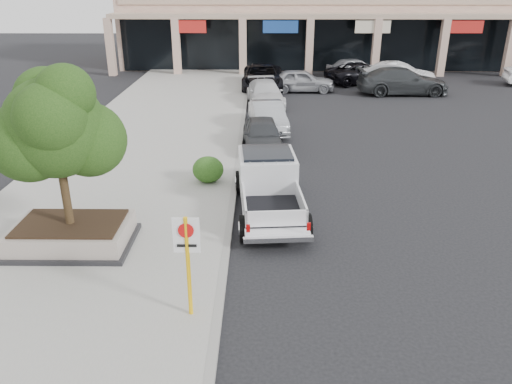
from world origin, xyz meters
TOP-DOWN VIEW (x-y plane):
  - ground at (0.00, 0.00)m, footprint 120.00×120.00m
  - sidewalk at (-5.50, 6.00)m, footprint 8.00×52.00m
  - curb at (-1.55, 6.00)m, footprint 0.20×52.00m
  - strip_mall at (8.00, 33.93)m, footprint 40.55×12.43m
  - planter at (-5.70, 0.18)m, footprint 3.20×2.20m
  - planter_tree at (-5.56, 0.33)m, footprint 2.90×2.55m
  - no_parking_sign at (-2.12, -2.81)m, footprint 0.55×0.09m
  - hedge at (-2.48, 4.80)m, footprint 1.10×0.99m
  - pickup_truck at (-0.35, 2.60)m, footprint 2.41×5.55m
  - curb_car_a at (-0.56, 8.90)m, footprint 1.88×4.11m
  - curb_car_b at (-0.29, 11.88)m, footprint 2.01×4.36m
  - curb_car_c at (-0.37, 17.35)m, footprint 2.45×4.88m
  - curb_car_d at (-0.53, 22.05)m, footprint 2.69×5.75m
  - lot_car_a at (2.00, 21.12)m, footprint 4.31×1.75m
  - lot_car_b at (8.72, 22.86)m, footprint 5.21×3.35m
  - lot_car_c at (8.41, 20.43)m, footprint 5.79×2.45m
  - lot_car_d at (6.45, 24.06)m, footprint 5.62×4.12m
  - lot_car_e at (6.37, 26.40)m, footprint 4.60×3.12m

SIDE VIEW (x-z plane):
  - ground at x=0.00m, z-range 0.00..0.00m
  - sidewalk at x=-5.50m, z-range 0.00..0.15m
  - curb at x=-1.55m, z-range 0.00..0.15m
  - planter at x=-5.70m, z-range 0.14..0.82m
  - hedge at x=-2.48m, z-range 0.15..1.08m
  - curb_car_c at x=-0.37m, z-range 0.00..1.36m
  - curb_car_a at x=-0.56m, z-range 0.00..1.36m
  - curb_car_b at x=-0.29m, z-range 0.00..1.39m
  - lot_car_d at x=6.45m, z-range 0.00..1.42m
  - lot_car_e at x=6.37m, z-range 0.00..1.46m
  - lot_car_a at x=2.00m, z-range 0.00..1.46m
  - curb_car_d at x=-0.53m, z-range 0.00..1.59m
  - lot_car_b at x=8.72m, z-range 0.00..1.62m
  - lot_car_c at x=8.41m, z-range 0.00..1.67m
  - pickup_truck at x=-0.35m, z-range 0.00..1.71m
  - no_parking_sign at x=-2.12m, z-range 0.48..2.78m
  - planter_tree at x=-5.56m, z-range 1.41..5.41m
  - strip_mall at x=8.00m, z-range 0.00..9.50m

